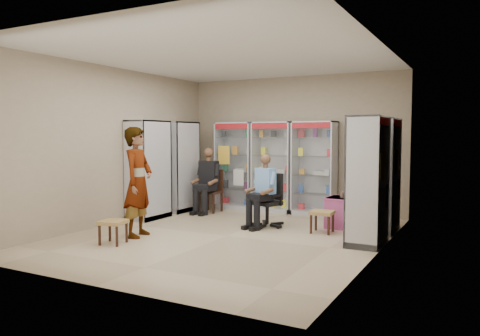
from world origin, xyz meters
The scene contains 18 objects.
floor centered at (0.00, 0.00, 0.00)m, with size 6.00×6.00×0.00m, color tan.
room_shell centered at (0.00, 0.00, 1.97)m, with size 5.02×6.02×3.01m.
cabinet_back_left centered at (-1.30, 2.73, 1.00)m, with size 0.90×0.50×2.00m, color #A7AAAE.
cabinet_back_mid centered at (-0.35, 2.73, 1.00)m, with size 0.90×0.50×2.00m, color #B0B1B7.
cabinet_back_right centered at (0.60, 2.73, 1.00)m, with size 0.90×0.50×2.00m, color silver.
cabinet_right_far centered at (2.23, 1.60, 1.00)m, with size 0.50×0.90×2.00m, color silver.
cabinet_right_near centered at (2.23, 0.50, 1.00)m, with size 0.50×0.90×2.00m, color #B1B4B9.
cabinet_left_far centered at (-2.23, 1.80, 1.00)m, with size 0.50×0.90×2.00m, color #A0A1A6.
cabinet_left_near centered at (-2.23, 0.70, 1.00)m, with size 0.50×0.90×2.00m, color silver.
wooden_chair centered at (-1.55, 2.00, 0.47)m, with size 0.42×0.42×0.94m, color black.
seated_customer centered at (-1.55, 1.95, 0.67)m, with size 0.44×0.60×1.34m, color black, non-canonical shape.
office_chair centered at (0.26, 1.06, 0.50)m, with size 0.54×0.54×1.00m, color black.
seated_shopkeeper centered at (0.26, 1.01, 0.64)m, with size 0.42×0.58×1.27m, color #78C2EE, non-canonical shape.
pink_trunk centered at (1.57, 1.61, 0.28)m, with size 0.58×0.56×0.56m, color #BF4C9C.
tea_glass centered at (1.53, 1.58, 0.62)m, with size 0.07×0.07×0.11m, color #511A07.
woven_stool_a centered at (1.34, 1.01, 0.19)m, with size 0.39×0.39×0.39m, color #A56F45.
woven_stool_b centered at (-1.29, -1.34, 0.19)m, with size 0.37×0.37×0.37m, color olive.
standing_man centered at (-1.30, -0.72, 0.92)m, with size 0.67×0.44×1.84m, color gray.
Camera 1 is at (3.86, -6.80, 1.70)m, focal length 35.00 mm.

